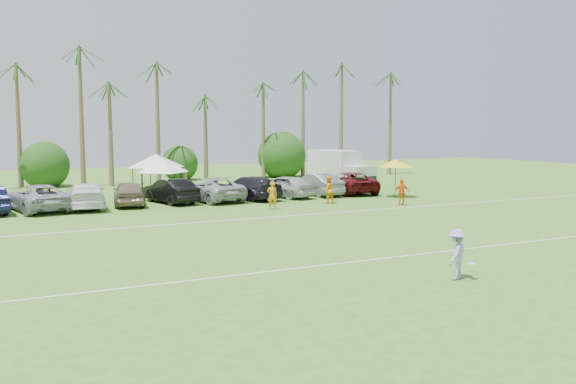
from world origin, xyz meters
name	(u,v)px	position (x,y,z in m)	size (l,w,h in m)	color
ground	(362,276)	(0.00, 0.00, 0.00)	(120.00, 120.00, 0.00)	#3E7021
field_lines	(264,239)	(0.00, 8.00, 0.01)	(80.00, 12.10, 0.01)	white
palm_tree_3	(15,63)	(-8.00, 38.00, 10.06)	(2.40, 2.40, 11.90)	brown
palm_tree_4	(68,97)	(-4.00, 38.00, 7.48)	(2.40, 2.40, 8.90)	brown
palm_tree_5	(117,87)	(0.00, 38.00, 8.35)	(2.40, 2.40, 9.90)	brown
palm_tree_6	(162,79)	(4.00, 38.00, 9.21)	(2.40, 2.40, 10.90)	brown
palm_tree_7	(205,70)	(8.00, 38.00, 10.06)	(2.40, 2.40, 11.90)	brown
palm_tree_8	(255,100)	(13.00, 38.00, 7.48)	(2.40, 2.40, 8.90)	brown
palm_tree_9	(302,92)	(18.00, 38.00, 8.35)	(2.40, 2.40, 9.90)	brown
palm_tree_10	(345,85)	(23.00, 38.00, 9.21)	(2.40, 2.40, 10.90)	brown
palm_tree_11	(378,77)	(27.00, 38.00, 10.06)	(2.40, 2.40, 11.90)	brown
bush_tree_1	(44,165)	(-6.00, 39.00, 1.80)	(4.00, 4.00, 4.00)	brown
bush_tree_2	(182,161)	(6.00, 39.00, 1.80)	(4.00, 4.00, 4.00)	brown
bush_tree_3	(279,159)	(16.00, 39.00, 1.80)	(4.00, 4.00, 4.00)	brown
sideline_player_a	(272,195)	(4.69, 16.96, 0.86)	(0.63, 0.41, 1.73)	orange
sideline_player_b	(328,190)	(9.26, 18.01, 0.91)	(0.88, 0.69, 1.81)	orange
sideline_player_c	(402,192)	(12.99, 15.01, 0.85)	(1.00, 0.42, 1.71)	orange
box_truck	(341,168)	(15.35, 26.30, 1.64)	(3.24, 6.23, 3.06)	silver
canopy_tent_left	(163,160)	(0.67, 26.67, 2.66)	(3.84, 3.84, 3.11)	black
canopy_tent_right	(156,154)	(0.66, 28.37, 3.01)	(4.35, 4.35, 3.52)	black
market_umbrella	(396,163)	(15.37, 18.95, 2.44)	(2.44, 2.44, 2.72)	black
frisbee_player	(457,254)	(2.61, -1.79, 0.85)	(1.26, 1.11, 1.70)	#A096D5
parked_car_2	(38,198)	(-8.16, 22.66, 0.81)	(2.68, 5.81, 1.61)	#A0A3B0
parked_car_3	(85,196)	(-5.42, 22.54, 0.81)	(2.26, 5.56, 1.61)	white
parked_car_4	(129,193)	(-2.67, 22.78, 0.81)	(1.91, 4.74, 1.61)	#786956
parked_car_5	(170,191)	(0.07, 22.86, 0.81)	(1.71, 4.90, 1.61)	black
parked_car_6	(210,189)	(2.82, 22.73, 0.81)	(2.68, 5.81, 1.61)	#A3A4A9
parked_car_7	(249,188)	(5.56, 22.53, 0.81)	(2.26, 5.56, 1.61)	black
parked_car_8	(285,186)	(8.31, 22.34, 0.81)	(1.91, 4.74, 1.61)	#B9B9B9
parked_car_9	(317,184)	(11.05, 22.58, 0.81)	(1.71, 4.90, 1.61)	slate
parked_car_10	(349,183)	(13.80, 22.61, 0.81)	(2.68, 5.81, 1.61)	#530C10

